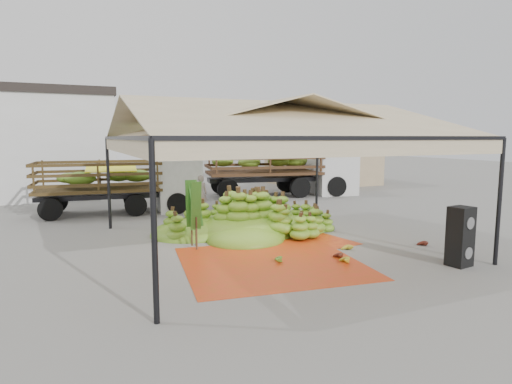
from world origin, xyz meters
name	(u,v)px	position (x,y,z in m)	size (l,w,h in m)	color
ground	(271,244)	(0.00, 0.00, 0.00)	(90.00, 90.00, 0.00)	slate
canopy_tent	(271,127)	(0.00, 0.00, 3.30)	(8.10, 8.10, 4.00)	black
building_tan	(322,152)	(10.00, 13.00, 2.07)	(6.30, 5.30, 4.10)	tan
tarp_left	(271,263)	(-0.82, -1.70, 0.01)	(4.18, 3.98, 0.01)	red
tarp_right	(275,239)	(0.33, 0.40, 0.01)	(3.52, 3.70, 0.01)	#DE5614
banana_heap	(245,213)	(-0.10, 1.67, 0.63)	(5.89, 4.84, 1.26)	#45861C
hand_yellow_a	(341,259)	(0.71, -2.43, 0.11)	(0.50, 0.41, 0.23)	gold
hand_yellow_b	(347,247)	(1.51, -1.53, 0.10)	(0.44, 0.36, 0.20)	gold
hand_red_a	(335,255)	(0.80, -2.05, 0.11)	(0.48, 0.39, 0.22)	#562613
hand_red_b	(422,243)	(3.70, -1.99, 0.10)	(0.44, 0.36, 0.20)	#581F14
hand_green	(274,258)	(-0.72, -1.70, 0.11)	(0.48, 0.39, 0.22)	#397418
hanging_bunches	(253,151)	(-0.11, 1.05, 2.62)	(3.24, 0.24, 0.20)	#3C811B
speaker_stack	(460,236)	(3.15, -3.70, 0.71)	(0.57, 0.51, 1.41)	black
banana_leaves	(196,246)	(-2.04, 0.59, 0.00)	(0.96, 1.36, 3.70)	#216B1C
vendor	(200,194)	(-0.38, 5.72, 0.76)	(0.56, 0.36, 1.52)	gray
truck_left	(127,180)	(-3.05, 6.96, 1.33)	(6.44, 2.72, 2.15)	#4E3A1A
truck_right	(287,164)	(5.32, 9.05, 1.62)	(8.02, 3.93, 2.64)	#492E18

